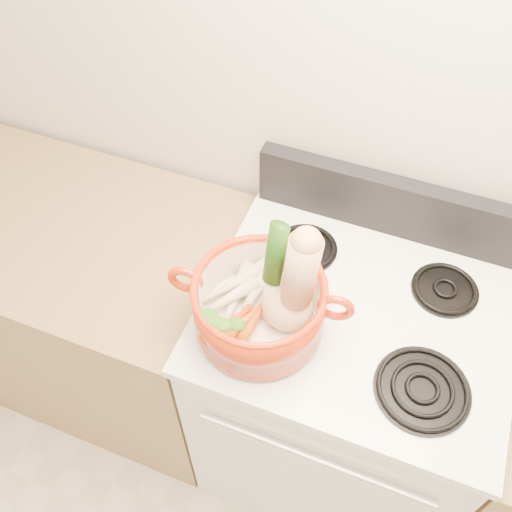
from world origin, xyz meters
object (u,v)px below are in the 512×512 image
at_px(squash, 290,282).
at_px(leek, 273,274).
at_px(dutch_oven, 259,306).
at_px(stove_body, 338,393).

height_order(squash, leek, squash).
xyz_separation_m(dutch_oven, leek, (0.02, 0.02, 0.11)).
distance_m(dutch_oven, leek, 0.11).
relative_size(stove_body, dutch_oven, 2.95).
bearing_deg(stove_body, dutch_oven, -147.80).
bearing_deg(squash, dutch_oven, -171.72).
relative_size(squash, leek, 1.02).
height_order(stove_body, squash, squash).
height_order(stove_body, leek, leek).
xyz_separation_m(dutch_oven, squash, (0.07, 0.02, 0.11)).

